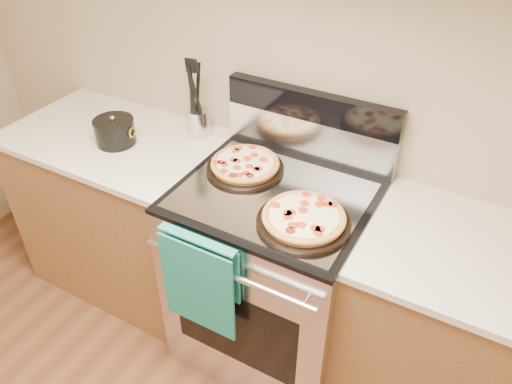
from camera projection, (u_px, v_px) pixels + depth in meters
The scene contains 16 objects.
wall_back at pixel (319, 58), 1.96m from camera, with size 4.00×4.00×0.00m, color tan.
range_body at pixel (273, 276), 2.25m from camera, with size 0.76×0.68×0.90m, color #B7B7BC.
oven_window at pixel (235, 328), 2.01m from camera, with size 0.56×0.01×0.40m, color black.
cooktop at pixel (276, 194), 1.97m from camera, with size 0.76×0.68×0.02m, color black.
backsplash_lower at pixel (309, 137), 2.13m from camera, with size 0.76×0.06×0.18m, color silver.
backsplash_upper at pixel (312, 106), 2.04m from camera, with size 0.76×0.06×0.12m, color black.
oven_handle at pixel (227, 274), 1.78m from camera, with size 0.03×0.03×0.70m, color silver.
dish_towel at pixel (201, 281), 1.88m from camera, with size 0.32×0.05×0.42m, color #166E72, non-canonical shape.
foil_sheet at pixel (272, 195), 1.94m from camera, with size 0.70×0.55×0.01m, color gray.
cabinet_left at pixel (128, 214), 2.62m from camera, with size 1.00×0.62×0.88m, color brown.
countertop_left at pixel (113, 139), 2.35m from camera, with size 1.02×0.64×0.03m, color beige.
cabinet_right at pixel (478, 353), 1.93m from camera, with size 1.00×0.62×0.88m, color brown.
pepperoni_pizza_back at pixel (245, 165), 2.07m from camera, with size 0.32×0.32×0.04m, color #B77238, non-canonical shape.
pepperoni_pizza_front at pixel (304, 219), 1.79m from camera, with size 0.34×0.34×0.05m, color #B77238, non-canonical shape.
utensil_crock at pixel (199, 122), 2.31m from camera, with size 0.10×0.10×0.13m, color silver.
saucepan at pixel (115, 132), 2.26m from camera, with size 0.18×0.18×0.11m, color black.
Camera 1 is at (0.70, 0.23, 2.09)m, focal length 35.00 mm.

